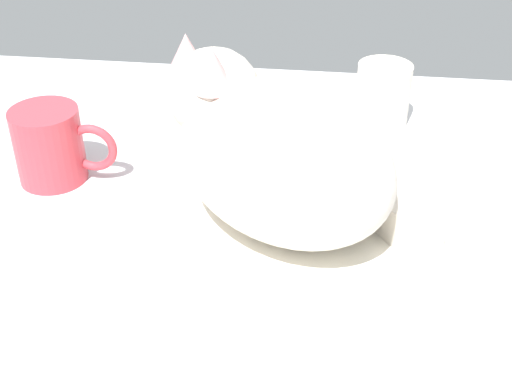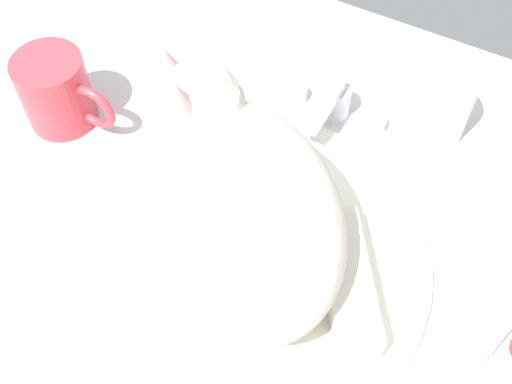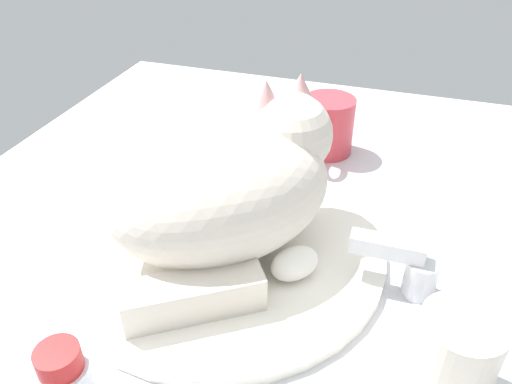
% 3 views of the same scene
% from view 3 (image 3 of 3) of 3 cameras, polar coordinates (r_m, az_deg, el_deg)
% --- Properties ---
extents(ground_plane, '(1.10, 0.83, 0.03)m').
position_cam_3_polar(ground_plane, '(0.62, -3.60, -7.61)').
color(ground_plane, silver).
extents(sink_basin, '(0.38, 0.38, 0.01)m').
position_cam_3_polar(sink_basin, '(0.61, -3.67, -6.14)').
color(sink_basin, white).
rests_on(sink_basin, ground_plane).
extents(faucet, '(0.13, 0.10, 0.06)m').
position_cam_3_polar(faucet, '(0.57, 17.07, -8.56)').
color(faucet, silver).
rests_on(faucet, ground_plane).
extents(cat, '(0.32, 0.31, 0.18)m').
position_cam_3_polar(cat, '(0.56, -2.76, 0.79)').
color(cat, beige).
rests_on(cat, sink_basin).
extents(coffee_mug, '(0.12, 0.08, 0.09)m').
position_cam_3_polar(coffee_mug, '(0.79, 8.06, 7.33)').
color(coffee_mug, '#C63842').
rests_on(coffee_mug, ground_plane).
extents(rinse_cup, '(0.07, 0.07, 0.08)m').
position_cam_3_polar(rinse_cup, '(0.48, 21.48, -16.69)').
color(rinse_cup, silver).
rests_on(rinse_cup, ground_plane).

